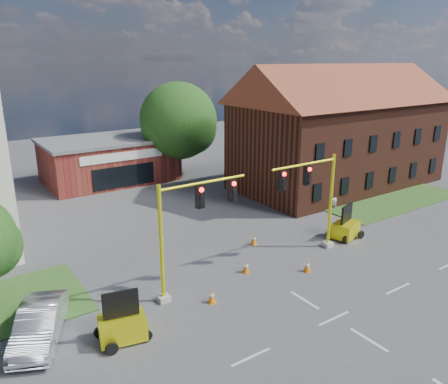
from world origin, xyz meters
The scene contains 16 objects.
ground centered at (0.00, 0.00, 0.00)m, with size 120.00×120.00×0.00m, color #49494C.
grass_verge_ne centered at (18.00, 9.00, 0.04)m, with size 14.00×4.00×0.08m, color #2A5520.
lane_markings centered at (0.00, -3.00, 0.01)m, with size 60.00×36.00×0.01m, color silver, non-canonical shape.
brick_shop centered at (0.00, 29.98, 2.16)m, with size 12.40×8.40×4.30m.
townhouse_row centered at (18.00, 16.00, 5.93)m, with size 21.00×11.00×11.50m.
tree_large centered at (6.90, 27.08, 5.63)m, with size 8.18×7.79×9.77m.
signal_mast_west centered at (-4.36, 6.00, 3.92)m, with size 5.30×0.60×6.20m.
signal_mast_east centered at (4.36, 6.00, 3.92)m, with size 5.30×0.60×6.20m.
trailer_west centered at (-8.93, 4.12, 0.71)m, with size 2.25×1.75×2.28m.
trailer_east centered at (8.13, 6.37, 0.71)m, with size 2.32×1.89×2.28m.
cone_a centered at (-4.06, 4.48, 0.34)m, with size 0.40×0.40×0.70m.
cone_b centered at (-0.65, 6.12, 0.34)m, with size 0.40×0.40×0.70m.
cone_c centered at (2.35, 4.21, 0.34)m, with size 0.40×0.40×0.70m.
cone_d centered at (2.18, 9.00, 0.34)m, with size 0.40×0.40×0.70m.
pickup_white centered at (13.72, 12.82, 0.69)m, with size 2.30×5.00×1.39m, color white.
sedan_silver_front centered at (-11.92, 6.15, 0.79)m, with size 1.67×4.79×1.58m, color #B1B4B9.
Camera 1 is at (-14.56, -12.01, 11.86)m, focal length 35.00 mm.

